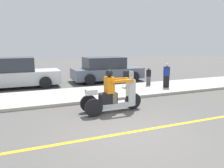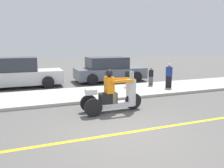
{
  "view_description": "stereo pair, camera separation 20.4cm",
  "coord_description": "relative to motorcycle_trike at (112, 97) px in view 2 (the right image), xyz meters",
  "views": [
    {
      "loc": [
        -2.48,
        -4.93,
        2.34
      ],
      "look_at": [
        0.3,
        1.89,
        0.98
      ],
      "focal_mm": 35.0,
      "sensor_mm": 36.0,
      "label": 1
    },
    {
      "loc": [
        -2.29,
        -5.0,
        2.34
      ],
      "look_at": [
        0.3,
        1.89,
        0.98
      ],
      "focal_mm": 35.0,
      "sensor_mm": 36.0,
      "label": 2
    }
  ],
  "objects": [
    {
      "name": "parked_car_lot_far",
      "position": [
        2.09,
        6.09,
        0.17
      ],
      "size": [
        4.4,
        2.11,
        1.52
      ],
      "color": "slate",
      "rests_on": "ground"
    },
    {
      "name": "ground_plane",
      "position": [
        -0.3,
        -1.89,
        -0.54
      ],
      "size": [
        60.0,
        60.0,
        0.0
      ],
      "primitive_type": "plane",
      "color": "#565451"
    },
    {
      "name": "lane_stripe",
      "position": [
        0.0,
        -1.89,
        -0.54
      ],
      "size": [
        24.0,
        0.12,
        0.01
      ],
      "color": "gold",
      "rests_on": "ground"
    },
    {
      "name": "spectator_near_curb",
      "position": [
        3.51,
        3.31,
        0.04
      ],
      "size": [
        0.26,
        0.2,
        0.97
      ],
      "color": "#515156",
      "rests_on": "sidewalk_strip"
    },
    {
      "name": "motorcycle_trike",
      "position": [
        0.0,
        0.0,
        0.0
      ],
      "size": [
        2.18,
        0.67,
        1.49
      ],
      "color": "black",
      "rests_on": "ground"
    },
    {
      "name": "sidewalk_strip",
      "position": [
        -0.3,
        2.71,
        -0.48
      ],
      "size": [
        28.0,
        2.8,
        0.12
      ],
      "color": "#B2ADA3",
      "rests_on": "ground"
    },
    {
      "name": "spectator_end_of_line",
      "position": [
        4.02,
        2.41,
        0.17
      ],
      "size": [
        0.33,
        0.26,
        1.24
      ],
      "color": "black",
      "rests_on": "sidewalk_strip"
    },
    {
      "name": "folding_chair_curbside",
      "position": [
        2.21,
        3.25,
        0.08
      ],
      "size": [
        0.51,
        0.51,
        0.82
      ],
      "color": "#A5A8AD",
      "rests_on": "sidewalk_strip"
    },
    {
      "name": "parked_car_lot_center",
      "position": [
        -3.4,
        5.92,
        0.22
      ],
      "size": [
        4.85,
        1.93,
        1.63
      ],
      "color": "silver",
      "rests_on": "ground"
    }
  ]
}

